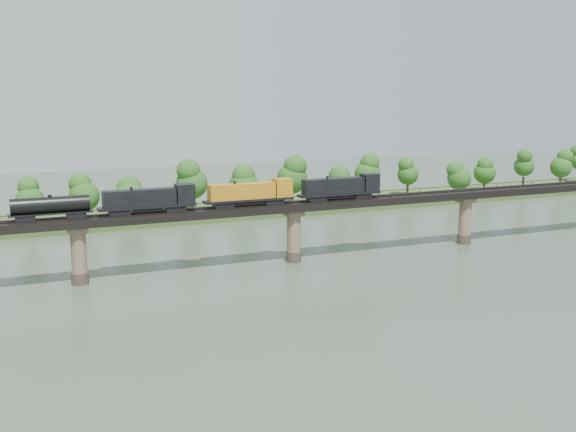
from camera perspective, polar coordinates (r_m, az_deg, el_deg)
name	(u,v)px	position (r m, az deg, el deg)	size (l,w,h in m)	color
ground	(372,304)	(113.66, 6.62, -6.93)	(400.00, 400.00, 0.00)	#384637
far_bank	(209,212)	(189.80, -6.28, 0.33)	(300.00, 24.00, 1.60)	#30491D
bridge	(294,234)	(138.22, 0.45, -1.41)	(236.00, 30.00, 11.50)	#473A2D
bridge_superstructure	(294,201)	(137.07, 0.46, 1.18)	(220.00, 4.90, 0.75)	black
far_treeline	(182,185)	(182.07, -8.38, 2.41)	(289.06, 17.54, 13.60)	#382619
freight_train	(217,196)	(131.40, -5.64, 1.61)	(69.15, 2.69, 4.76)	black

